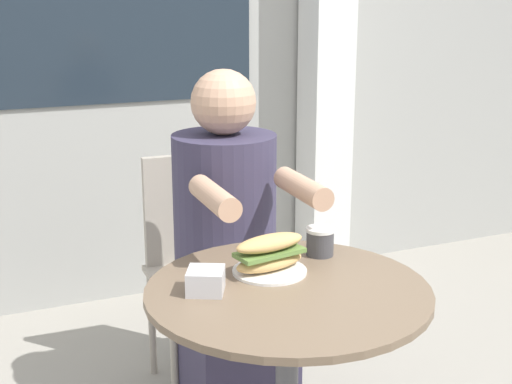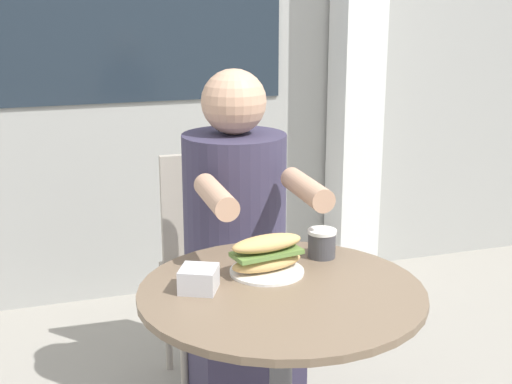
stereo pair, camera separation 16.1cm
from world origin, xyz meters
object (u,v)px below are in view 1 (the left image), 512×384
cafe_table (287,356)px  drink_cup (320,241)px  seated_diner (229,279)px  sandwich_on_plate (270,256)px  diner_chair (197,249)px

cafe_table → drink_cup: drink_cup is taller
seated_diner → sandwich_on_plate: (-0.05, -0.44, 0.24)m
sandwich_on_plate → seated_diner: bearing=83.5°
drink_cup → seated_diner: bearing=109.9°
diner_chair → sandwich_on_plate: 0.82m
cafe_table → seated_diner: seated_diner is taller
seated_diner → sandwich_on_plate: 0.50m
diner_chair → seated_diner: bearing=91.2°
sandwich_on_plate → drink_cup: 0.20m
drink_cup → diner_chair: bearing=100.3°
cafe_table → sandwich_on_plate: (0.00, 0.11, 0.24)m
cafe_table → drink_cup: (0.19, 0.18, 0.23)m
cafe_table → seated_diner: (0.05, 0.55, 0.00)m
seated_diner → sandwich_on_plate: size_ratio=5.72×
diner_chair → sandwich_on_plate: diner_chair is taller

